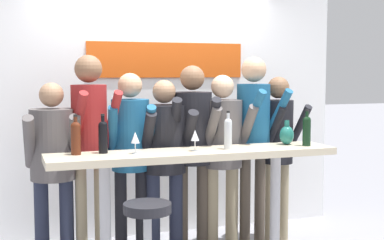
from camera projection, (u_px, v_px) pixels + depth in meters
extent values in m
cube|color=white|center=(156.00, 106.00, 5.59)|extent=(4.04, 0.10, 2.68)
cube|color=#DB5114|center=(167.00, 60.00, 5.52)|extent=(1.66, 0.02, 0.36)
cube|color=beige|center=(195.00, 154.00, 4.46)|extent=(2.44, 0.48, 0.06)
cylinder|color=#B2B2B7|center=(105.00, 221.00, 4.26)|extent=(0.09, 0.09, 0.99)
cylinder|color=#B2B2B7|center=(275.00, 205.00, 4.75)|extent=(0.09, 0.09, 0.99)
cylinder|color=black|center=(147.00, 208.00, 3.80)|extent=(0.34, 0.34, 0.07)
cylinder|color=#23283D|center=(42.00, 224.00, 4.63)|extent=(0.12, 0.12, 0.77)
cylinder|color=#23283D|center=(67.00, 222.00, 4.69)|extent=(0.12, 0.12, 0.77)
cylinder|color=#514C4C|center=(53.00, 144.00, 4.60)|extent=(0.42, 0.42, 0.61)
sphere|color=#9E7556|center=(51.00, 95.00, 4.56)|extent=(0.21, 0.21, 0.21)
cylinder|color=#514C4C|center=(29.00, 142.00, 4.41)|extent=(0.12, 0.38, 0.48)
cylinder|color=#514C4C|center=(75.00, 141.00, 4.50)|extent=(0.12, 0.38, 0.48)
cylinder|color=gray|center=(81.00, 215.00, 4.70)|extent=(0.10, 0.10, 0.89)
cylinder|color=gray|center=(100.00, 213.00, 4.78)|extent=(0.10, 0.10, 0.89)
cylinder|color=maroon|center=(89.00, 125.00, 4.67)|extent=(0.36, 0.36, 0.70)
sphere|color=brown|center=(88.00, 69.00, 4.62)|extent=(0.24, 0.24, 0.24)
cylinder|color=maroon|center=(78.00, 122.00, 4.44)|extent=(0.14, 0.41, 0.53)
cylinder|color=maroon|center=(112.00, 120.00, 4.58)|extent=(0.14, 0.41, 0.53)
cylinder|color=black|center=(121.00, 214.00, 4.88)|extent=(0.11, 0.11, 0.81)
cylinder|color=black|center=(142.00, 213.00, 4.91)|extent=(0.11, 0.11, 0.81)
cylinder|color=#19517A|center=(130.00, 135.00, 4.83)|extent=(0.39, 0.39, 0.64)
sphere|color=tan|center=(130.00, 85.00, 4.79)|extent=(0.22, 0.22, 0.22)
cylinder|color=#19517A|center=(113.00, 132.00, 4.64)|extent=(0.14, 0.39, 0.49)
cylinder|color=#19517A|center=(150.00, 131.00, 4.70)|extent=(0.14, 0.39, 0.49)
cylinder|color=#23283D|center=(153.00, 215.00, 4.91)|extent=(0.13, 0.13, 0.78)
cylinder|color=#23283D|center=(176.00, 213.00, 4.98)|extent=(0.13, 0.13, 0.78)
cylinder|color=black|center=(164.00, 139.00, 4.88)|extent=(0.41, 0.41, 0.62)
sphere|color=#9E7556|center=(164.00, 92.00, 4.84)|extent=(0.21, 0.21, 0.21)
cylinder|color=black|center=(148.00, 137.00, 4.68)|extent=(0.11, 0.38, 0.48)
cylinder|color=black|center=(189.00, 135.00, 4.79)|extent=(0.11, 0.38, 0.48)
cylinder|color=#473D33|center=(182.00, 208.00, 5.03)|extent=(0.12, 0.12, 0.84)
cylinder|color=#473D33|center=(203.00, 207.00, 5.06)|extent=(0.12, 0.12, 0.84)
cylinder|color=black|center=(192.00, 128.00, 4.98)|extent=(0.43, 0.43, 0.67)
sphere|color=brown|center=(192.00, 78.00, 4.94)|extent=(0.23, 0.23, 0.23)
cylinder|color=black|center=(176.00, 125.00, 4.79)|extent=(0.17, 0.41, 0.52)
cylinder|color=black|center=(213.00, 124.00, 4.84)|extent=(0.17, 0.41, 0.52)
cylinder|color=gray|center=(212.00, 209.00, 5.07)|extent=(0.12, 0.12, 0.80)
cylinder|color=gray|center=(232.00, 207.00, 5.14)|extent=(0.12, 0.12, 0.80)
cylinder|color=#514C4C|center=(222.00, 133.00, 5.04)|extent=(0.38, 0.38, 0.64)
sphere|color=#D6AD89|center=(223.00, 86.00, 5.00)|extent=(0.22, 0.22, 0.22)
cylinder|color=#514C4C|center=(211.00, 131.00, 4.84)|extent=(0.09, 0.38, 0.49)
cylinder|color=#514C4C|center=(247.00, 130.00, 4.96)|extent=(0.09, 0.38, 0.49)
cylinder|color=#473D33|center=(245.00, 202.00, 5.16)|extent=(0.10, 0.10, 0.88)
cylinder|color=#473D33|center=(260.00, 200.00, 5.25)|extent=(0.10, 0.10, 0.88)
cylinder|color=#19517A|center=(253.00, 120.00, 5.13)|extent=(0.37, 0.37, 0.70)
sphere|color=tan|center=(254.00, 69.00, 5.09)|extent=(0.24, 0.24, 0.24)
cylinder|color=#19517A|center=(251.00, 117.00, 4.91)|extent=(0.15, 0.41, 0.53)
cylinder|color=#19517A|center=(277.00, 116.00, 5.06)|extent=(0.15, 0.41, 0.53)
cylinder|color=gray|center=(270.00, 202.00, 5.35)|extent=(0.10, 0.10, 0.79)
cylinder|color=gray|center=(284.00, 201.00, 5.41)|extent=(0.10, 0.10, 0.79)
cylinder|color=black|center=(278.00, 132.00, 5.32)|extent=(0.33, 0.33, 0.63)
sphere|color=brown|center=(278.00, 88.00, 5.28)|extent=(0.21, 0.21, 0.21)
cylinder|color=black|center=(274.00, 129.00, 5.12)|extent=(0.10, 0.37, 0.48)
cylinder|color=black|center=(299.00, 128.00, 5.23)|extent=(0.10, 0.37, 0.48)
cylinder|color=black|center=(307.00, 133.00, 4.73)|extent=(0.07, 0.07, 0.23)
sphere|color=black|center=(307.00, 120.00, 4.72)|extent=(0.07, 0.07, 0.07)
cylinder|color=black|center=(307.00, 116.00, 4.72)|extent=(0.03, 0.03, 0.08)
cylinder|color=black|center=(307.00, 110.00, 4.72)|extent=(0.03, 0.03, 0.02)
cylinder|color=#4C1E0F|center=(76.00, 141.00, 4.22)|extent=(0.08, 0.08, 0.22)
sphere|color=#4C1E0F|center=(76.00, 127.00, 4.21)|extent=(0.08, 0.08, 0.08)
cylinder|color=#4C1E0F|center=(75.00, 122.00, 4.21)|extent=(0.03, 0.03, 0.08)
cylinder|color=black|center=(75.00, 116.00, 4.20)|extent=(0.03, 0.03, 0.02)
cylinder|color=#B7BCC1|center=(228.00, 136.00, 4.53)|extent=(0.07, 0.07, 0.23)
sphere|color=#B7BCC1|center=(228.00, 122.00, 4.52)|extent=(0.07, 0.07, 0.07)
cylinder|color=#B7BCC1|center=(228.00, 118.00, 4.51)|extent=(0.03, 0.03, 0.08)
cylinder|color=black|center=(228.00, 112.00, 4.51)|extent=(0.03, 0.03, 0.02)
cylinder|color=black|center=(103.00, 139.00, 4.30)|extent=(0.07, 0.07, 0.22)
sphere|color=black|center=(103.00, 126.00, 4.29)|extent=(0.07, 0.07, 0.07)
cylinder|color=black|center=(103.00, 121.00, 4.29)|extent=(0.03, 0.03, 0.08)
cylinder|color=black|center=(103.00, 115.00, 4.28)|extent=(0.03, 0.03, 0.02)
cylinder|color=silver|center=(195.00, 151.00, 4.43)|extent=(0.06, 0.06, 0.01)
cylinder|color=silver|center=(195.00, 145.00, 4.43)|extent=(0.01, 0.01, 0.08)
cone|color=silver|center=(195.00, 135.00, 4.42)|extent=(0.07, 0.07, 0.09)
cylinder|color=silver|center=(135.00, 153.00, 4.28)|extent=(0.06, 0.06, 0.01)
cylinder|color=silver|center=(135.00, 148.00, 4.28)|extent=(0.01, 0.01, 0.08)
cone|color=silver|center=(135.00, 137.00, 4.27)|extent=(0.07, 0.07, 0.09)
ellipsoid|color=#1E665B|center=(287.00, 135.00, 4.82)|extent=(0.13, 0.13, 0.17)
cylinder|color=#1E665B|center=(287.00, 123.00, 4.81)|extent=(0.04, 0.04, 0.05)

